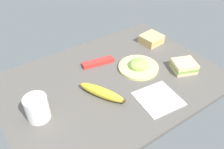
{
  "coord_description": "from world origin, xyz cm",
  "views": [
    {
      "loc": [
        -42.84,
        -62.42,
        66.64
      ],
      "look_at": [
        0.0,
        0.0,
        5.0
      ],
      "focal_mm": 37.93,
      "sensor_mm": 36.0,
      "label": 1
    }
  ],
  "objects_px": {
    "coffee_mug_black": "(37,108)",
    "sandwich_side": "(151,39)",
    "plate_of_food": "(138,66)",
    "snack_bar": "(98,62)",
    "sandwich_main": "(184,66)",
    "banana": "(102,92)",
    "paper_napkin": "(158,99)"
  },
  "relations": [
    {
      "from": "coffee_mug_black",
      "to": "sandwich_side",
      "type": "bearing_deg",
      "value": 12.92
    },
    {
      "from": "plate_of_food",
      "to": "snack_bar",
      "type": "bearing_deg",
      "value": 135.99
    },
    {
      "from": "sandwich_main",
      "to": "banana",
      "type": "height_order",
      "value": "sandwich_main"
    },
    {
      "from": "sandwich_main",
      "to": "sandwich_side",
      "type": "xyz_separation_m",
      "value": [
        0.04,
        0.25,
        0.0
      ]
    },
    {
      "from": "coffee_mug_black",
      "to": "paper_napkin",
      "type": "relative_size",
      "value": 0.68
    },
    {
      "from": "sandwich_side",
      "to": "snack_bar",
      "type": "relative_size",
      "value": 0.76
    },
    {
      "from": "sandwich_side",
      "to": "plate_of_food",
      "type": "bearing_deg",
      "value": -146.26
    },
    {
      "from": "sandwich_main",
      "to": "sandwich_side",
      "type": "height_order",
      "value": "same"
    },
    {
      "from": "sandwich_main",
      "to": "snack_bar",
      "type": "bearing_deg",
      "value": 138.78
    },
    {
      "from": "plate_of_food",
      "to": "sandwich_main",
      "type": "height_order",
      "value": "same"
    },
    {
      "from": "sandwich_main",
      "to": "coffee_mug_black",
      "type": "bearing_deg",
      "value": 170.78
    },
    {
      "from": "paper_napkin",
      "to": "plate_of_food",
      "type": "bearing_deg",
      "value": 73.16
    },
    {
      "from": "coffee_mug_black",
      "to": "sandwich_main",
      "type": "distance_m",
      "value": 0.63
    },
    {
      "from": "plate_of_food",
      "to": "sandwich_main",
      "type": "bearing_deg",
      "value": -38.69
    },
    {
      "from": "coffee_mug_black",
      "to": "sandwich_side",
      "type": "relative_size",
      "value": 0.93
    },
    {
      "from": "sandwich_main",
      "to": "snack_bar",
      "type": "xyz_separation_m",
      "value": [
        -0.29,
        0.25,
        -0.01
      ]
    },
    {
      "from": "banana",
      "to": "paper_napkin",
      "type": "xyz_separation_m",
      "value": [
        0.17,
        -0.14,
        -0.02
      ]
    },
    {
      "from": "banana",
      "to": "snack_bar",
      "type": "distance_m",
      "value": 0.21
    },
    {
      "from": "sandwich_main",
      "to": "snack_bar",
      "type": "relative_size",
      "value": 0.83
    },
    {
      "from": "plate_of_food",
      "to": "banana",
      "type": "relative_size",
      "value": 0.91
    },
    {
      "from": "coffee_mug_black",
      "to": "snack_bar",
      "type": "height_order",
      "value": "coffee_mug_black"
    },
    {
      "from": "sandwich_side",
      "to": "paper_napkin",
      "type": "relative_size",
      "value": 0.73
    },
    {
      "from": "sandwich_main",
      "to": "snack_bar",
      "type": "distance_m",
      "value": 0.38
    },
    {
      "from": "plate_of_food",
      "to": "coffee_mug_black",
      "type": "bearing_deg",
      "value": -177.13
    },
    {
      "from": "coffee_mug_black",
      "to": "paper_napkin",
      "type": "bearing_deg",
      "value": -22.76
    },
    {
      "from": "plate_of_food",
      "to": "coffee_mug_black",
      "type": "xyz_separation_m",
      "value": [
        -0.47,
        -0.02,
        0.03
      ]
    },
    {
      "from": "plate_of_food",
      "to": "snack_bar",
      "type": "xyz_separation_m",
      "value": [
        -0.13,
        0.13,
        -0.0
      ]
    },
    {
      "from": "sandwich_main",
      "to": "banana",
      "type": "bearing_deg",
      "value": 170.42
    },
    {
      "from": "plate_of_food",
      "to": "banana",
      "type": "xyz_separation_m",
      "value": [
        -0.23,
        -0.06,
        0.01
      ]
    },
    {
      "from": "sandwich_main",
      "to": "paper_napkin",
      "type": "relative_size",
      "value": 0.79
    },
    {
      "from": "plate_of_food",
      "to": "coffee_mug_black",
      "type": "relative_size",
      "value": 1.71
    },
    {
      "from": "plate_of_food",
      "to": "coffee_mug_black",
      "type": "distance_m",
      "value": 0.47
    }
  ]
}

